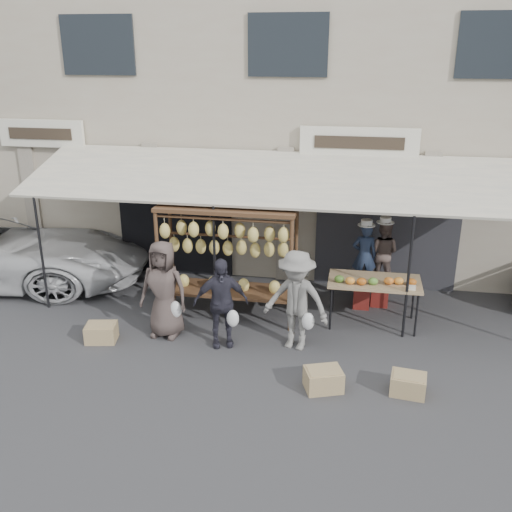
{
  "coord_description": "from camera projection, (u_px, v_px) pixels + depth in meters",
  "views": [
    {
      "loc": [
        1.5,
        -8.42,
        5.01
      ],
      "look_at": [
        -0.27,
        1.4,
        1.3
      ],
      "focal_mm": 40.0,
      "sensor_mm": 36.0,
      "label": 1
    }
  ],
  "objects": [
    {
      "name": "ground_plane",
      "position": [
        257.0,
        356.0,
        9.77
      ],
      "size": [
        90.0,
        90.0,
        0.0
      ],
      "primitive_type": "plane",
      "color": "#2D2D30"
    },
    {
      "name": "banana_rack",
      "position": [
        227.0,
        241.0,
        10.63
      ],
      "size": [
        2.6,
        0.9,
        2.24
      ],
      "color": "#44291B",
      "rests_on": "ground_plane"
    },
    {
      "name": "crate_near_b",
      "position": [
        408.0,
        384.0,
        8.67
      ],
      "size": [
        0.57,
        0.46,
        0.31
      ],
      "primitive_type": "cube",
      "rotation": [
        0.0,
        0.0,
        -0.12
      ],
      "color": "tan",
      "rests_on": "ground_plane"
    },
    {
      "name": "stool_right",
      "position": [
        379.0,
        294.0,
        11.61
      ],
      "size": [
        0.34,
        0.34,
        0.48
      ],
      "primitive_type": "cube",
      "rotation": [
        0.0,
        0.0,
        -0.01
      ],
      "color": "maroon",
      "rests_on": "ground_plane"
    },
    {
      "name": "vendor_right",
      "position": [
        383.0,
        253.0,
        11.3
      ],
      "size": [
        0.76,
        0.67,
        1.31
      ],
      "primitive_type": "imported",
      "rotation": [
        0.0,
        0.0,
        2.83
      ],
      "color": "brown",
      "rests_on": "stool_right"
    },
    {
      "name": "customer_mid",
      "position": [
        221.0,
        302.0,
        9.88
      ],
      "size": [
        1.03,
        0.67,
        1.62
      ],
      "primitive_type": "imported",
      "rotation": [
        0.0,
        0.0,
        0.32
      ],
      "color": "#2B2A35",
      "rests_on": "ground_plane"
    },
    {
      "name": "stool_left",
      "position": [
        361.0,
        297.0,
        11.51
      ],
      "size": [
        0.41,
        0.41,
        0.45
      ],
      "primitive_type": "cube",
      "rotation": [
        0.0,
        0.0,
        0.33
      ],
      "color": "maroon",
      "rests_on": "ground_plane"
    },
    {
      "name": "customer_right",
      "position": [
        296.0,
        301.0,
        9.74
      ],
      "size": [
        1.28,
        0.92,
        1.79
      ],
      "primitive_type": "imported",
      "rotation": [
        0.0,
        0.0,
        -0.24
      ],
      "color": "slate",
      "rests_on": "ground_plane"
    },
    {
      "name": "customer_left",
      "position": [
        164.0,
        289.0,
        10.18
      ],
      "size": [
        0.92,
        0.64,
        1.81
      ],
      "primitive_type": "imported",
      "rotation": [
        0.0,
        0.0,
        -0.08
      ],
      "color": "#473B37",
      "rests_on": "ground_plane"
    },
    {
      "name": "crate_near_a",
      "position": [
        323.0,
        380.0,
        8.78
      ],
      "size": [
        0.67,
        0.59,
        0.33
      ],
      "primitive_type": "cube",
      "rotation": [
        0.0,
        0.0,
        0.35
      ],
      "color": "tan",
      "rests_on": "ground_plane"
    },
    {
      "name": "produce_table",
      "position": [
        374.0,
        282.0,
        10.55
      ],
      "size": [
        1.7,
        0.9,
        1.04
      ],
      "color": "tan",
      "rests_on": "ground_plane"
    },
    {
      "name": "shophouse",
      "position": [
        302.0,
        102.0,
        14.49
      ],
      "size": [
        24.0,
        6.15,
        7.3
      ],
      "color": "#ADA590",
      "rests_on": "ground_plane"
    },
    {
      "name": "vendor_left",
      "position": [
        364.0,
        256.0,
        11.2
      ],
      "size": [
        0.51,
        0.35,
        1.32
      ],
      "primitive_type": "imported",
      "rotation": [
        0.0,
        0.0,
        3.22
      ],
      "color": "#1D2840",
      "rests_on": "stool_left"
    },
    {
      "name": "awning",
      "position": [
        278.0,
        179.0,
        10.97
      ],
      "size": [
        10.0,
        2.35,
        2.92
      ],
      "color": "beige",
      "rests_on": "ground_plane"
    },
    {
      "name": "crate_far",
      "position": [
        101.0,
        333.0,
        10.22
      ],
      "size": [
        0.6,
        0.5,
        0.32
      ],
      "primitive_type": "cube",
      "rotation": [
        0.0,
        0.0,
        0.19
      ],
      "color": "tan",
      "rests_on": "ground_plane"
    }
  ]
}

